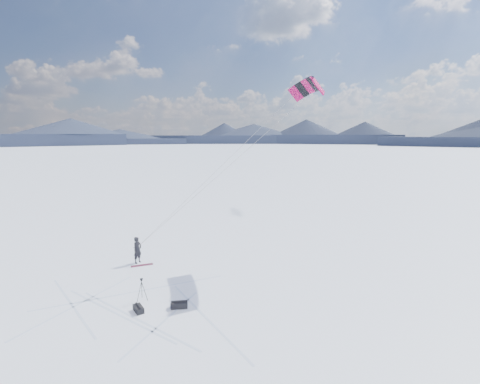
% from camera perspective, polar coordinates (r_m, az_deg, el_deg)
% --- Properties ---
extents(ground, '(1800.00, 1800.00, 0.00)m').
position_cam_1_polar(ground, '(22.20, -18.34, -15.13)').
color(ground, white).
extents(horizon_hills, '(704.84, 706.81, 10.63)m').
position_cam_1_polar(horizon_hills, '(20.73, -19.01, -3.15)').
color(horizon_hills, black).
rests_on(horizon_hills, ground).
extents(snow_tracks, '(17.62, 10.25, 0.01)m').
position_cam_1_polar(snow_tracks, '(22.04, -17.57, -15.25)').
color(snow_tracks, '#ABBCDC').
rests_on(snow_tracks, ground).
extents(snowkiter, '(0.64, 0.80, 1.89)m').
position_cam_1_polar(snowkiter, '(26.32, -16.37, -11.07)').
color(snowkiter, black).
rests_on(snowkiter, ground).
extents(snowboard, '(1.39, 1.08, 0.04)m').
position_cam_1_polar(snowboard, '(25.73, -15.78, -11.48)').
color(snowboard, maroon).
rests_on(snowboard, ground).
extents(tripod, '(0.53, 0.61, 1.27)m').
position_cam_1_polar(tripod, '(20.49, -15.83, -14.64)').
color(tripod, black).
rests_on(tripod, ground).
extents(gear_bag_a, '(0.95, 0.67, 0.39)m').
position_cam_1_polar(gear_bag_a, '(19.52, -9.94, -17.77)').
color(gear_bag_a, black).
rests_on(gear_bag_a, ground).
extents(gear_bag_b, '(0.83, 0.82, 0.36)m').
position_cam_1_polar(gear_bag_b, '(19.63, -16.33, -17.91)').
color(gear_bag_b, black).
rests_on(gear_bag_b, ground).
extents(power_kite, '(12.82, 7.63, 12.04)m').
position_cam_1_polar(power_kite, '(26.91, 11.10, 16.30)').
color(power_kite, '#AB0948').
rests_on(power_kite, ground).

